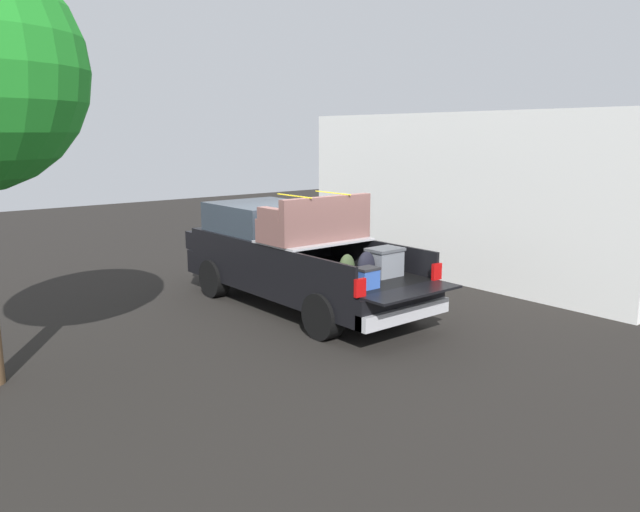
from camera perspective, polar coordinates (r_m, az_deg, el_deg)
ground_plane at (r=12.15m, az=-1.80°, el=-4.67°), size 40.00×40.00×0.00m
pickup_truck at (r=12.21m, az=-2.87°, el=0.09°), size 6.05×2.06×2.23m
building_facade at (r=14.38m, az=11.71°, el=5.22°), size 8.81×0.36×3.77m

